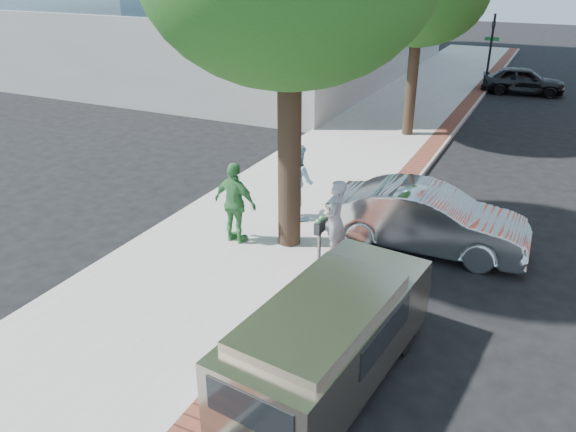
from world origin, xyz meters
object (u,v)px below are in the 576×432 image
Objects in this scene: person_officer at (297,181)px; van at (334,332)px; person_gray at (336,220)px; sedan_silver at (427,219)px; parking_meter at (319,237)px; person_green at (235,203)px; bg_car at (523,80)px.

van is (3.08, -5.20, -0.23)m from person_officer.
person_officer is at bearing -146.85° from person_gray.
van is at bearing 153.49° from person_officer.
parking_meter is at bearing 149.89° from sedan_silver.
person_officer is 6.05m from van.
person_gray is at bearing 95.22° from parking_meter.
parking_meter is 0.77× the size of person_green.
bg_car is at bearing -2.74° from sedan_silver.
bg_car is 0.88× the size of van.
sedan_silver is 1.14× the size of bg_car.
person_officer is at bearing -102.82° from person_green.
parking_meter is 0.33× the size of van.
parking_meter is 3.22m from sedan_silver.
sedan_silver is (3.33, -0.04, -0.37)m from person_officer.
bg_car is at bearing -68.42° from person_officer.
sedan_silver is 5.17m from van.
person_gray is 0.95× the size of person_green.
van is (1.37, -3.51, -0.18)m from person_gray.
van is (-0.26, -5.16, 0.14)m from sedan_silver.
parking_meter is 3.36m from person_officer.
van is (3.74, -3.27, -0.23)m from person_green.
person_green is at bearing -96.18° from person_gray.
person_green is (-2.47, 0.90, -0.09)m from parking_meter.
person_green is 0.43× the size of sedan_silver.
parking_meter reaches higher than van.
sedan_silver is at bearing 93.52° from van.
person_gray reaches higher than van.
person_officer is 2.05m from person_green.
person_green is 4.44m from sedan_silver.
parking_meter is at bearing 124.60° from van.
sedan_silver is at bearing 171.65° from bg_car.
person_gray is 2.38m from person_green.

